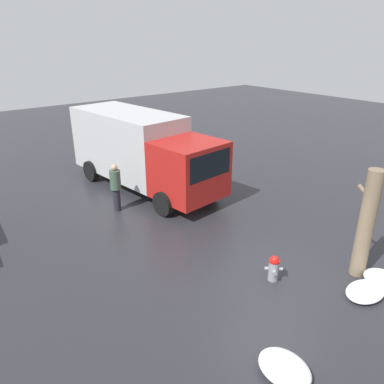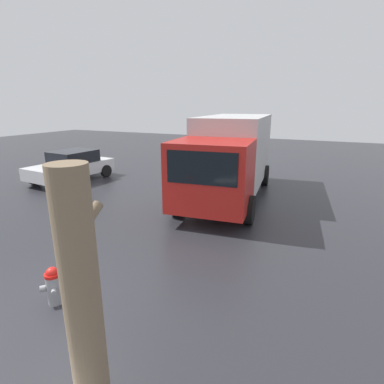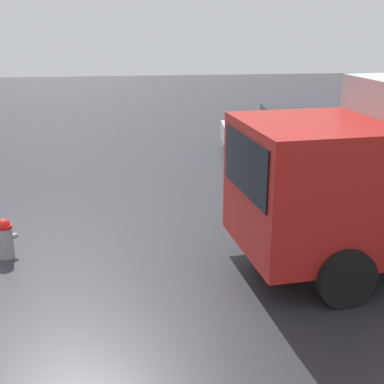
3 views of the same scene
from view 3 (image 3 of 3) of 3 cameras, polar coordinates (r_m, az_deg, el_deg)
ground_plane at (r=10.03m, az=-19.10°, el=-6.61°), size 60.00×60.00×0.00m
fire_hydrant at (r=9.89m, az=-19.34°, el=-4.64°), size 0.40×0.41×0.73m
pedestrian at (r=11.34m, az=15.17°, el=1.91°), size 0.39×0.39×1.79m
parked_car at (r=16.86m, az=10.39°, el=6.60°), size 4.13×2.23×1.41m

